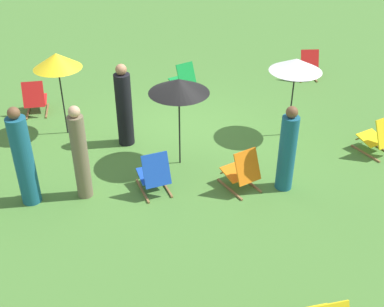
% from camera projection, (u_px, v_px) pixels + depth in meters
% --- Properties ---
extents(ground_plane, '(40.00, 40.00, 0.00)m').
position_uv_depth(ground_plane, '(177.00, 145.00, 10.33)').
color(ground_plane, '#477A33').
extents(deckchair_0, '(0.54, 0.80, 0.83)m').
position_uv_depth(deckchair_0, '(35.00, 99.00, 11.39)').
color(deckchair_0, olive).
rests_on(deckchair_0, ground).
extents(deckchair_1, '(0.66, 0.86, 0.83)m').
position_uv_depth(deckchair_1, '(378.00, 137.00, 9.87)').
color(deckchair_1, olive).
rests_on(deckchair_1, ground).
extents(deckchair_3, '(0.56, 0.81, 0.83)m').
position_uv_depth(deckchair_3, '(154.00, 174.00, 8.73)').
color(deckchair_3, olive).
rests_on(deckchair_3, ground).
extents(deckchair_5, '(0.63, 0.85, 0.83)m').
position_uv_depth(deckchair_5, '(308.00, 65.00, 13.20)').
color(deckchair_5, olive).
rests_on(deckchair_5, ground).
extents(deckchair_7, '(0.68, 0.87, 0.83)m').
position_uv_depth(deckchair_7, '(183.00, 80.00, 12.36)').
color(deckchair_7, olive).
rests_on(deckchair_7, ground).
extents(deckchair_10, '(0.67, 0.86, 0.83)m').
position_uv_depth(deckchair_10, '(242.00, 171.00, 8.81)').
color(deckchair_10, olive).
rests_on(deckchair_10, ground).
extents(umbrella_0, '(1.00, 1.00, 1.84)m').
position_uv_depth(umbrella_0, '(57.00, 61.00, 9.90)').
color(umbrella_0, black).
rests_on(umbrella_0, ground).
extents(umbrella_1, '(1.09, 1.09, 1.75)m').
position_uv_depth(umbrella_1, '(296.00, 65.00, 9.87)').
color(umbrella_1, black).
rests_on(umbrella_1, ground).
extents(umbrella_2, '(1.14, 1.14, 1.80)m').
position_uv_depth(umbrella_2, '(179.00, 86.00, 8.86)').
color(umbrella_2, black).
rests_on(umbrella_2, ground).
extents(person_0, '(0.47, 0.47, 1.78)m').
position_uv_depth(person_0, '(124.00, 108.00, 9.96)').
color(person_0, black).
rests_on(person_0, ground).
extents(person_1, '(0.38, 0.38, 1.66)m').
position_uv_depth(person_1, '(287.00, 151.00, 8.62)').
color(person_1, '#195972').
rests_on(person_1, ground).
extents(person_2, '(0.38, 0.38, 1.79)m').
position_uv_depth(person_2, '(80.00, 155.00, 8.37)').
color(person_2, '#72664C').
rests_on(person_2, ground).
extents(person_3, '(0.46, 0.46, 1.85)m').
position_uv_depth(person_3, '(24.00, 160.00, 8.21)').
color(person_3, '#195972').
rests_on(person_3, ground).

